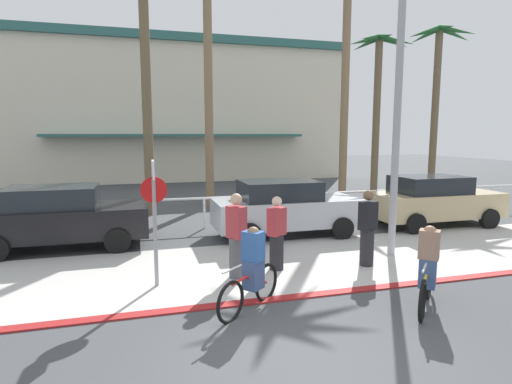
# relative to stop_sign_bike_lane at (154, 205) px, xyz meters

# --- Properties ---
(ground_plane) EXTENTS (80.00, 80.00, 0.00)m
(ground_plane) POSITION_rel_stop_sign_bike_lane_xyz_m (1.75, 6.49, -1.68)
(ground_plane) COLOR #424447
(sidewalk_strip) EXTENTS (44.00, 4.00, 0.02)m
(sidewalk_strip) POSITION_rel_stop_sign_bike_lane_xyz_m (1.75, 0.69, -1.67)
(sidewalk_strip) COLOR beige
(sidewalk_strip) RESTS_ON ground
(curb_paint) EXTENTS (44.00, 0.24, 0.03)m
(curb_paint) POSITION_rel_stop_sign_bike_lane_xyz_m (1.75, -1.31, -1.66)
(curb_paint) COLOR maroon
(curb_paint) RESTS_ON ground
(building_backdrop) EXTENTS (23.18, 12.15, 9.25)m
(building_backdrop) POSITION_rel_stop_sign_bike_lane_xyz_m (2.28, 23.85, 2.96)
(building_backdrop) COLOR beige
(building_backdrop) RESTS_ON ground
(rail_fence) EXTENTS (28.06, 0.08, 1.04)m
(rail_fence) POSITION_rel_stop_sign_bike_lane_xyz_m (1.75, 4.99, -0.84)
(rail_fence) COLOR white
(rail_fence) RESTS_ON ground
(stop_sign_bike_lane) EXTENTS (0.52, 0.56, 2.56)m
(stop_sign_bike_lane) POSITION_rel_stop_sign_bike_lane_xyz_m (0.00, 0.00, 0.00)
(stop_sign_bike_lane) COLOR gray
(stop_sign_bike_lane) RESTS_ON ground
(streetlight_curb) EXTENTS (0.24, 2.54, 7.50)m
(streetlight_curb) POSITION_rel_stop_sign_bike_lane_xyz_m (5.86, 0.40, 2.60)
(streetlight_curb) COLOR #9EA0A5
(streetlight_curb) RESTS_ON ground
(palm_tree_1) EXTENTS (3.45, 3.33, 9.48)m
(palm_tree_1) POSITION_rel_stop_sign_bike_lane_xyz_m (0.15, 7.88, 5.49)
(palm_tree_1) COLOR brown
(palm_tree_1) RESTS_ON ground
(palm_tree_2) EXTENTS (3.09, 2.92, 9.99)m
(palm_tree_2) POSITION_rel_stop_sign_bike_lane_xyz_m (2.66, 9.32, 5.22)
(palm_tree_2) COLOR #846B4C
(palm_tree_2) RESTS_ON ground
(palm_tree_3) EXTENTS (3.73, 3.44, 10.09)m
(palm_tree_3) POSITION_rel_stop_sign_bike_lane_xyz_m (8.76, 8.87, 5.94)
(palm_tree_3) COLOR #846B4C
(palm_tree_3) RESTS_ON ground
(palm_tree_4) EXTENTS (3.10, 3.67, 7.95)m
(palm_tree_4) POSITION_rel_stop_sign_bike_lane_xyz_m (11.38, 10.44, 4.23)
(palm_tree_4) COLOR brown
(palm_tree_4) RESTS_ON ground
(palm_tree_5) EXTENTS (3.40, 3.26, 8.49)m
(palm_tree_5) POSITION_rel_stop_sign_bike_lane_xyz_m (14.51, 10.02, 4.56)
(palm_tree_5) COLOR brown
(palm_tree_5) RESTS_ON ground
(car_black_1) EXTENTS (4.40, 2.02, 1.69)m
(car_black_1) POSITION_rel_stop_sign_bike_lane_xyz_m (-2.33, 3.63, -0.81)
(car_black_1) COLOR black
(car_black_1) RESTS_ON ground
(car_silver_2) EXTENTS (4.40, 2.02, 1.69)m
(car_silver_2) POSITION_rel_stop_sign_bike_lane_xyz_m (3.96, 3.34, -0.81)
(car_silver_2) COLOR #B2B7BC
(car_silver_2) RESTS_ON ground
(car_tan_3) EXTENTS (4.40, 2.02, 1.69)m
(car_tan_3) POSITION_rel_stop_sign_bike_lane_xyz_m (9.24, 3.29, -0.81)
(car_tan_3) COLOR tan
(car_tan_3) RESTS_ON ground
(cyclist_red_0) EXTENTS (1.42, 1.23, 1.50)m
(cyclist_red_0) POSITION_rel_stop_sign_bike_lane_xyz_m (1.57, -1.55, -0.98)
(cyclist_red_0) COLOR black
(cyclist_red_0) RESTS_ON ground
(cyclist_yellow_1) EXTENTS (1.30, 1.36, 1.50)m
(cyclist_yellow_1) POSITION_rel_stop_sign_bike_lane_xyz_m (4.60, -2.33, -0.98)
(cyclist_yellow_1) COLOR black
(cyclist_yellow_1) RESTS_ON ground
(pedestrian_0) EXTENTS (0.48, 0.44, 1.70)m
(pedestrian_0) POSITION_rel_stop_sign_bike_lane_xyz_m (2.67, 0.32, -0.89)
(pedestrian_0) COLOR #232326
(pedestrian_0) RESTS_ON ground
(pedestrian_1) EXTENTS (0.46, 0.41, 1.80)m
(pedestrian_1) POSITION_rel_stop_sign_bike_lane_xyz_m (4.79, 0.02, -0.84)
(pedestrian_1) COLOR #232326
(pedestrian_1) RESTS_ON ground
(pedestrian_2) EXTENTS (0.43, 0.48, 1.84)m
(pedestrian_2) POSITION_rel_stop_sign_bike_lane_xyz_m (1.67, 0.05, -0.82)
(pedestrian_2) COLOR #4C4C51
(pedestrian_2) RESTS_ON ground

